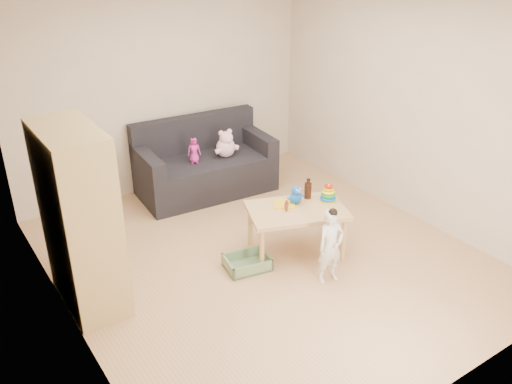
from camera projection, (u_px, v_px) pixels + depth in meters
room at (266, 142)px, 5.16m from camera, size 4.50×4.50×4.50m
wardrobe at (80, 219)px, 4.72m from camera, size 0.47×0.94×1.69m
sofa at (206, 175)px, 7.04m from camera, size 1.77×0.98×0.48m
play_table at (296, 231)px, 5.70m from camera, size 1.16×0.94×0.53m
storage_bin at (247, 262)px, 5.52m from camera, size 0.49×0.40×0.13m
toddler at (330, 247)px, 5.20m from camera, size 0.30×0.22×0.75m
pink_bear at (226, 145)px, 6.91m from camera, size 0.32×0.30×0.31m
doll at (194, 151)px, 6.73m from camera, size 0.19×0.16×0.32m
ring_stacker at (328, 195)px, 5.71m from camera, size 0.17×0.17×0.19m
brown_bottle at (308, 190)px, 5.76m from camera, size 0.08×0.08×0.22m
blue_plush at (296, 194)px, 5.66m from camera, size 0.21×0.20×0.21m
wooden_figure at (286, 206)px, 5.51m from camera, size 0.06×0.05×0.12m
yellow_book at (284, 204)px, 5.67m from camera, size 0.29×0.29×0.02m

